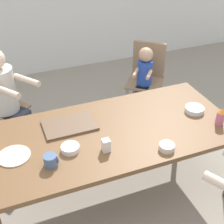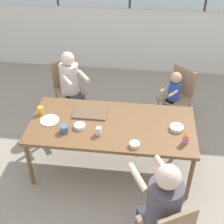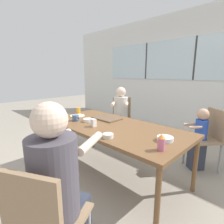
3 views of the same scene
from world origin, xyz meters
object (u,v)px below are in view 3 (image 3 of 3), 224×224
object	(u,v)px
chair_for_man_blue_shirt	(43,220)
bowl_white_shallow	(108,136)
bowl_fruit	(88,120)
chair_for_toddler	(209,134)
person_woman_green_shirt	(121,117)
person_man_blue_shirt	(59,198)
bowl_cereal	(165,139)
chair_for_woman_green_shirt	(121,114)
sippy_cup	(161,142)
person_toddler	(199,140)
coffee_mug	(76,118)
milk_carton_small	(94,123)
juice_glass	(78,110)

from	to	relation	value
chair_for_man_blue_shirt	bowl_white_shallow	xyz separation A→B (m)	(-0.37, 0.89, 0.20)
bowl_fruit	bowl_white_shallow	bearing A→B (deg)	-20.26
chair_for_toddler	person_woman_green_shirt	bearing A→B (deg)	42.20
person_woman_green_shirt	person_man_blue_shirt	bearing A→B (deg)	85.63
chair_for_toddler	person_woman_green_shirt	world-z (taller)	person_woman_green_shirt
bowl_white_shallow	bowl_cereal	distance (m)	0.59
chair_for_woman_green_shirt	bowl_white_shallow	size ratio (longest dim) A/B	7.57
chair_for_woman_green_shirt	bowl_fruit	world-z (taller)	chair_for_woman_green_shirt
sippy_cup	bowl_fruit	size ratio (longest dim) A/B	1.11
person_toddler	bowl_white_shallow	world-z (taller)	person_toddler
chair_for_man_blue_shirt	chair_for_toddler	xyz separation A→B (m)	(0.21, 2.34, 0.00)
coffee_mug	milk_carton_small	world-z (taller)	milk_carton_small
chair_for_man_blue_shirt	person_toddler	xyz separation A→B (m)	(0.12, 2.22, -0.09)
person_woman_green_shirt	person_man_blue_shirt	world-z (taller)	person_man_blue_shirt
bowl_white_shallow	bowl_cereal	world-z (taller)	bowl_white_shallow
person_toddler	juice_glass	size ratio (longest dim) A/B	8.71
milk_carton_small	juice_glass	bearing A→B (deg)	158.73
sippy_cup	bowl_fruit	xyz separation A→B (m)	(-1.22, 0.13, -0.06)
chair_for_woman_green_shirt	milk_carton_small	distance (m)	1.53
person_man_blue_shirt	bowl_fruit	bearing A→B (deg)	106.03
milk_carton_small	bowl_white_shallow	bearing A→B (deg)	-19.42
chair_for_man_blue_shirt	person_man_blue_shirt	xyz separation A→B (m)	(-0.08, 0.14, 0.02)
coffee_mug	person_woman_green_shirt	bearing A→B (deg)	99.90
milk_carton_small	bowl_cereal	xyz separation A→B (m)	(0.89, 0.20, -0.03)
sippy_cup	bowl_white_shallow	bearing A→B (deg)	-168.02
milk_carton_small	bowl_cereal	world-z (taller)	milk_carton_small
chair_for_toddler	milk_carton_small	world-z (taller)	chair_for_toddler
person_man_blue_shirt	milk_carton_small	xyz separation A→B (m)	(-0.71, 0.89, 0.20)
coffee_mug	bowl_cereal	bearing A→B (deg)	8.80
chair_for_toddler	person_toddler	xyz separation A→B (m)	(-0.09, -0.12, -0.09)
chair_for_man_blue_shirt	juice_glass	size ratio (longest dim) A/B	8.51
bowl_fruit	chair_for_toddler	bearing A→B (deg)	44.21
person_woman_green_shirt	sippy_cup	distance (m)	2.03
person_woman_green_shirt	juice_glass	bearing A→B (deg)	42.99
person_man_blue_shirt	bowl_fruit	world-z (taller)	person_man_blue_shirt
coffee_mug	bowl_white_shallow	xyz separation A→B (m)	(0.83, -0.15, -0.02)
milk_carton_small	person_man_blue_shirt	bearing A→B (deg)	-51.33
person_man_blue_shirt	chair_for_woman_green_shirt	bearing A→B (deg)	94.64
person_toddler	bowl_cereal	xyz separation A→B (m)	(-0.01, -0.99, 0.29)
chair_for_man_blue_shirt	bowl_fruit	world-z (taller)	chair_for_man_blue_shirt
chair_for_woman_green_shirt	chair_for_toddler	distance (m)	1.72
juice_glass	milk_carton_small	world-z (taller)	juice_glass
chair_for_man_blue_shirt	person_woman_green_shirt	size ratio (longest dim) A/B	0.79
chair_for_man_blue_shirt	chair_for_toddler	distance (m)	2.35
person_man_blue_shirt	bowl_cereal	size ratio (longest dim) A/B	7.45
chair_for_toddler	milk_carton_small	size ratio (longest dim) A/B	8.85
chair_for_man_blue_shirt	sippy_cup	world-z (taller)	chair_for_man_blue_shirt
chair_for_woman_green_shirt	person_man_blue_shirt	size ratio (longest dim) A/B	0.73
juice_glass	milk_carton_small	distance (m)	0.83
juice_glass	milk_carton_small	bearing A→B (deg)	-21.27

